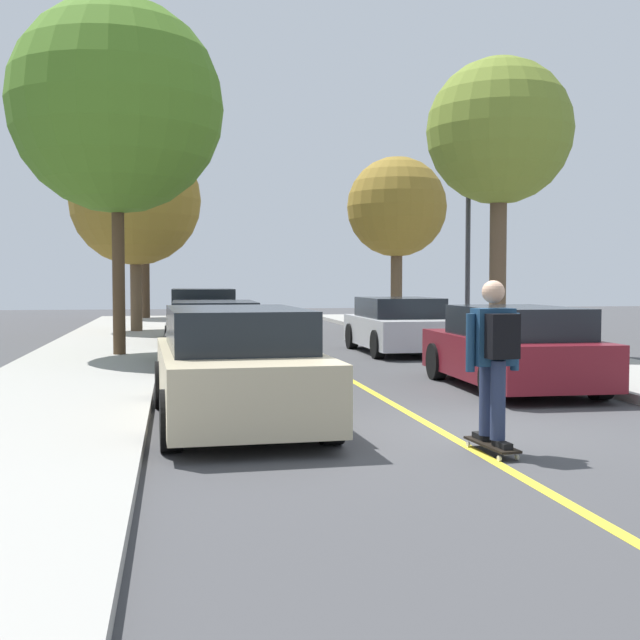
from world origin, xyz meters
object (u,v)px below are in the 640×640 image
at_px(street_tree_right_nearest, 499,133).
at_px(street_tree_right_near, 397,208).
at_px(skateboarder, 494,352).
at_px(parked_car_left_near, 214,338).
at_px(skateboard, 492,445).
at_px(parked_car_left_nearest, 236,367).
at_px(parked_car_right_nearest, 512,348).
at_px(streetlamp, 468,215).
at_px(street_tree_left_nearest, 117,107).
at_px(street_tree_left_near, 135,200).
at_px(street_tree_left_far, 145,203).
at_px(parked_car_left_far, 203,318).
at_px(fire_hydrant, 527,344).
at_px(parked_car_right_near, 400,326).

distance_m(street_tree_right_nearest, street_tree_right_near, 8.53).
bearing_deg(street_tree_right_nearest, skateboarder, -112.75).
height_order(parked_car_left_near, skateboard, parked_car_left_near).
xyz_separation_m(parked_car_left_nearest, parked_car_right_nearest, (4.57, 2.31, -0.04)).
bearing_deg(streetlamp, street_tree_left_nearest, -173.95).
height_order(street_tree_left_nearest, street_tree_right_near, street_tree_left_nearest).
bearing_deg(street_tree_left_near, skateboarder, -76.80).
bearing_deg(street_tree_left_far, street_tree_left_near, -90.00).
distance_m(parked_car_left_far, parked_car_right_nearest, 10.41).
bearing_deg(fire_hydrant, street_tree_left_near, 125.52).
distance_m(parked_car_left_nearest, street_tree_right_near, 17.61).
distance_m(parked_car_left_far, street_tree_right_nearest, 8.81).
distance_m(parked_car_left_nearest, parked_car_left_near, 5.56).
bearing_deg(street_tree_right_nearest, street_tree_left_nearest, 175.88).
bearing_deg(skateboard, street_tree_left_nearest, 112.75).
relative_size(street_tree_left_near, fire_hydrant, 8.77).
distance_m(parked_car_right_near, streetlamp, 3.19).
relative_size(street_tree_left_near, street_tree_right_near, 1.09).
xyz_separation_m(parked_car_right_nearest, fire_hydrant, (1.50, 2.73, -0.17)).
bearing_deg(street_tree_right_near, street_tree_left_near, 178.51).
height_order(street_tree_right_near, skateboard, street_tree_right_near).
relative_size(street_tree_left_near, skateboard, 7.17).
height_order(street_tree_right_nearest, street_tree_right_near, street_tree_right_nearest).
distance_m(parked_car_left_nearest, street_tree_left_far, 25.43).
bearing_deg(skateboarder, street_tree_left_nearest, 112.70).
relative_size(parked_car_left_near, street_tree_left_near, 0.67).
bearing_deg(street_tree_left_near, street_tree_left_nearest, -90.00).
distance_m(parked_car_left_near, street_tree_right_near, 12.78).
xyz_separation_m(street_tree_left_nearest, street_tree_right_near, (8.40, 7.88, -1.33)).
distance_m(parked_car_right_nearest, street_tree_left_nearest, 9.94).
height_order(parked_car_left_nearest, skateboard, parked_car_left_nearest).
bearing_deg(street_tree_left_nearest, street_tree_right_near, 43.18).
distance_m(street_tree_left_near, street_tree_right_nearest, 12.12).
xyz_separation_m(parked_car_left_near, street_tree_right_near, (6.48, 10.46, 3.46)).
height_order(parked_car_left_near, parked_car_right_near, parked_car_left_near).
height_order(parked_car_right_near, street_tree_left_far, street_tree_left_far).
distance_m(street_tree_left_near, street_tree_right_near, 8.40).
bearing_deg(skateboarder, street_tree_right_nearest, 67.25).
height_order(parked_car_left_nearest, street_tree_left_far, street_tree_left_far).
distance_m(street_tree_right_nearest, streetlamp, 2.28).
relative_size(parked_car_left_far, streetlamp, 0.80).
bearing_deg(street_tree_right_near, street_tree_left_far, 133.07).
xyz_separation_m(parked_car_left_near, parked_car_right_near, (4.57, 3.32, -0.00)).
xyz_separation_m(street_tree_left_near, street_tree_right_near, (8.40, -0.22, -0.12)).
bearing_deg(parked_car_right_near, street_tree_left_nearest, -173.55).
bearing_deg(street_tree_left_nearest, skateboard, -67.25).
bearing_deg(parked_car_left_near, streetlamp, 28.66).
height_order(parked_car_left_far, street_tree_left_near, street_tree_left_near).
distance_m(parked_car_right_near, street_tree_right_near, 8.17).
relative_size(parked_car_left_far, fire_hydrant, 6.34).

